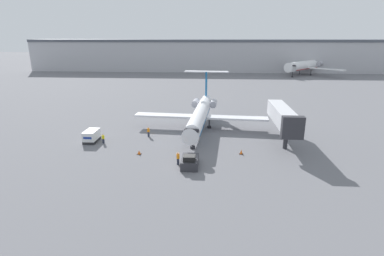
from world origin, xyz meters
The scene contains 12 objects.
ground_plane centered at (0.00, 0.00, 0.00)m, with size 600.00×600.00×0.00m, color slate.
terminal_building centered at (0.00, 120.00, 7.92)m, with size 180.00×16.80×15.79m.
airplane_main centered at (0.96, 18.08, 3.05)m, with size 25.90×27.34×9.84m.
pushback_tug centered at (0.29, 0.20, 0.73)m, with size 2.33×4.00×1.93m.
luggage_cart centered at (-17.27, 9.21, 0.99)m, with size 1.98×3.46×1.99m.
worker_near_tug centered at (-1.41, 0.68, 0.99)m, with size 0.40×0.26×1.86m.
worker_by_wing centered at (-8.12, 12.55, 0.94)m, with size 0.40×0.25×1.79m.
worker_on_apron centered at (-15.01, 8.55, 0.86)m, with size 0.40×0.24×1.65m.
traffic_cone_left centered at (-7.81, 4.09, 0.31)m, with size 0.67×0.67×0.65m.
traffic_cone_right centered at (7.81, 5.22, 0.35)m, with size 0.59×0.59×0.73m.
airplane_parked_far_left centered at (45.75, 106.44, 4.37)m, with size 28.67×27.10×11.59m.
jet_bridge centered at (15.07, 11.29, 4.46)m, with size 3.20×14.63×6.19m.
Camera 1 is at (3.25, -37.92, 17.32)m, focal length 28.00 mm.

